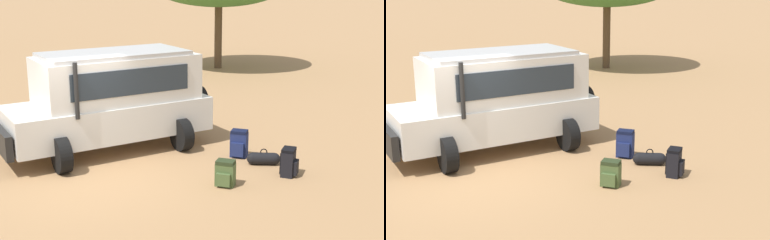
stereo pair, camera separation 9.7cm
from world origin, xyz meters
TOP-DOWN VIEW (x-y plane):
  - ground_plane at (0.00, 0.00)m, footprint 320.00×320.00m
  - safari_vehicle at (1.16, 1.67)m, footprint 5.39×2.87m
  - backpack_beside_front_wheel at (3.82, -1.91)m, footprint 0.47×0.47m
  - backpack_cluster_center at (3.57, -0.35)m, footprint 0.49×0.49m
  - backpack_near_rear_wheel at (2.31, -1.74)m, footprint 0.48×0.48m
  - duffel_bag_low_black_case at (3.77, -1.08)m, footprint 0.70×0.54m

SIDE VIEW (x-z plane):
  - ground_plane at x=0.00m, z-range 0.00..0.00m
  - duffel_bag_low_black_case at x=3.77m, z-range -0.05..0.33m
  - backpack_near_rear_wheel at x=2.31m, z-range -0.01..0.54m
  - backpack_beside_front_wheel at x=3.82m, z-range -0.01..0.61m
  - backpack_cluster_center at x=3.57m, z-range -0.01..0.65m
  - safari_vehicle at x=1.16m, z-range 0.07..2.51m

